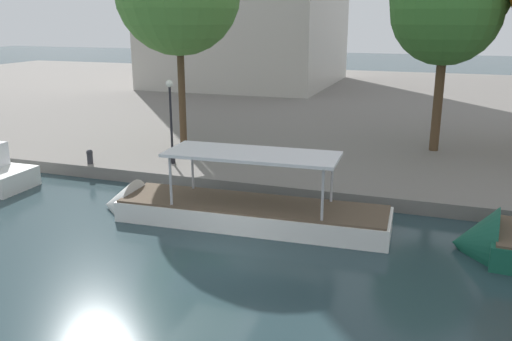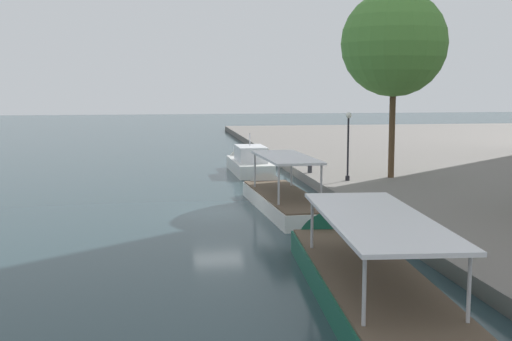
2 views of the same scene
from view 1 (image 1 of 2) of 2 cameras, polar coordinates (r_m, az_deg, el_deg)
name	(u,v)px [view 1 (image 1 of 2)]	position (r m, az deg, el deg)	size (l,w,h in m)	color
ground_plane	(214,261)	(18.01, -4.52, -9.52)	(220.00, 220.00, 0.00)	#23383D
dock_promenade	(365,103)	(49.98, 11.49, 7.08)	(120.00, 55.00, 0.60)	slate
tour_boat_1	(229,214)	(21.15, -2.92, -4.68)	(11.81, 3.11, 3.88)	silver
mooring_bollard_0	(90,156)	(28.34, -17.25, 1.47)	(0.32, 0.32, 0.75)	#2D2D33
lamp_post	(171,116)	(27.07, -9.03, 5.70)	(0.36, 0.36, 4.20)	black
tree_0	(448,5)	(30.96, 19.73, 16.19)	(6.22, 5.78, 10.42)	#4C3823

